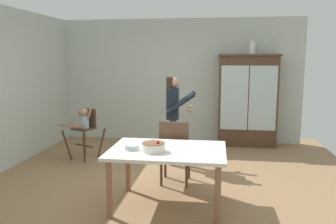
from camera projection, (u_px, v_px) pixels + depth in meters
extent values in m
plane|color=#93704C|center=(159.00, 180.00, 5.20)|extent=(6.24, 6.24, 0.00)
cube|color=beige|center=(179.00, 81.00, 7.56)|extent=(5.32, 0.06, 2.70)
cube|color=#4C3323|center=(247.00, 101.00, 7.16)|extent=(1.20, 0.42, 1.89)
cube|color=#4C3323|center=(249.00, 55.00, 7.01)|extent=(1.26, 0.48, 0.04)
cube|color=silver|center=(234.00, 98.00, 6.97)|extent=(0.55, 0.01, 1.32)
cube|color=silver|center=(263.00, 98.00, 6.89)|extent=(0.55, 0.01, 1.32)
cube|color=#4C3323|center=(248.00, 97.00, 7.14)|extent=(1.12, 0.36, 0.02)
cylinder|color=white|center=(252.00, 49.00, 6.98)|extent=(0.13, 0.13, 0.22)
cylinder|color=white|center=(252.00, 42.00, 6.96)|extent=(0.07, 0.07, 0.05)
cylinder|color=#4C3323|center=(67.00, 145.00, 6.20)|extent=(0.18, 0.10, 0.56)
cylinder|color=#4C3323|center=(84.00, 148.00, 5.97)|extent=(0.10, 0.18, 0.56)
cylinder|color=#4C3323|center=(85.00, 140.00, 6.57)|extent=(0.10, 0.18, 0.56)
cylinder|color=#4C3323|center=(102.00, 143.00, 6.34)|extent=(0.18, 0.10, 0.56)
cube|color=#4C3323|center=(84.00, 146.00, 6.28)|extent=(0.40, 0.21, 0.02)
cube|color=#4C3323|center=(84.00, 129.00, 6.23)|extent=(0.45, 0.45, 0.02)
cube|color=#4C3323|center=(90.00, 117.00, 6.33)|extent=(0.29, 0.15, 0.34)
cube|color=brown|center=(72.00, 125.00, 5.98)|extent=(0.50, 0.40, 0.02)
cylinder|color=#9EBCD1|center=(84.00, 122.00, 6.22)|extent=(0.17, 0.17, 0.22)
sphere|color=tan|center=(84.00, 112.00, 6.20)|extent=(0.15, 0.15, 0.15)
cylinder|color=tan|center=(78.00, 112.00, 6.27)|extent=(0.11, 0.08, 0.17)
cylinder|color=tan|center=(90.00, 113.00, 6.12)|extent=(0.11, 0.08, 0.17)
cylinder|color=#3D4C6B|center=(173.00, 142.00, 5.87)|extent=(0.11, 0.11, 0.82)
cylinder|color=#3D4C6B|center=(173.00, 140.00, 6.04)|extent=(0.11, 0.11, 0.82)
cube|color=#19232D|center=(173.00, 103.00, 5.85)|extent=(0.21, 0.37, 0.52)
cube|color=white|center=(179.00, 103.00, 5.84)|extent=(0.01, 0.06, 0.49)
sphere|color=tan|center=(173.00, 83.00, 5.80)|extent=(0.19, 0.19, 0.19)
cube|color=#382319|center=(170.00, 90.00, 5.82)|extent=(0.11, 0.20, 0.44)
cylinder|color=#19232D|center=(180.00, 104.00, 5.64)|extent=(0.49, 0.09, 0.37)
sphere|color=tan|center=(190.00, 111.00, 5.64)|extent=(0.08, 0.08, 0.08)
cylinder|color=#19232D|center=(182.00, 101.00, 6.03)|extent=(0.49, 0.09, 0.37)
sphere|color=tan|center=(191.00, 107.00, 6.03)|extent=(0.08, 0.08, 0.08)
cube|color=silver|center=(168.00, 151.00, 4.20)|extent=(1.43, 1.02, 0.04)
cylinder|color=brown|center=(109.00, 189.00, 3.94)|extent=(0.07, 0.07, 0.70)
cylinder|color=brown|center=(218.00, 195.00, 3.76)|extent=(0.07, 0.07, 0.70)
cylinder|color=brown|center=(128.00, 166.00, 4.76)|extent=(0.07, 0.07, 0.70)
cylinder|color=brown|center=(218.00, 171.00, 4.58)|extent=(0.07, 0.07, 0.70)
cylinder|color=white|center=(153.00, 147.00, 4.08)|extent=(0.28, 0.28, 0.10)
cylinder|color=brown|center=(153.00, 143.00, 4.07)|extent=(0.27, 0.27, 0.01)
cylinder|color=#F2E5CC|center=(153.00, 140.00, 4.07)|extent=(0.01, 0.01, 0.06)
cone|color=yellow|center=(153.00, 137.00, 4.06)|extent=(0.02, 0.02, 0.02)
sphere|color=red|center=(158.00, 142.00, 4.03)|extent=(0.04, 0.04, 0.04)
cylinder|color=#B2BCC6|center=(132.00, 147.00, 4.17)|extent=(0.18, 0.18, 0.05)
cylinder|color=#4C3323|center=(189.00, 165.00, 5.24)|extent=(0.04, 0.04, 0.45)
cylinder|color=#4C3323|center=(165.00, 163.00, 5.30)|extent=(0.04, 0.04, 0.45)
cylinder|color=#4C3323|center=(187.00, 172.00, 4.88)|extent=(0.04, 0.04, 0.45)
cylinder|color=#4C3323|center=(161.00, 171.00, 4.94)|extent=(0.04, 0.04, 0.45)
cube|color=#473D38|center=(176.00, 152.00, 5.05)|extent=(0.44, 0.44, 0.03)
cube|color=#4C3323|center=(174.00, 139.00, 4.82)|extent=(0.42, 0.04, 0.48)
cylinder|color=#4C3323|center=(187.00, 139.00, 4.79)|extent=(0.03, 0.03, 0.48)
cylinder|color=#4C3323|center=(161.00, 138.00, 4.85)|extent=(0.03, 0.03, 0.48)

